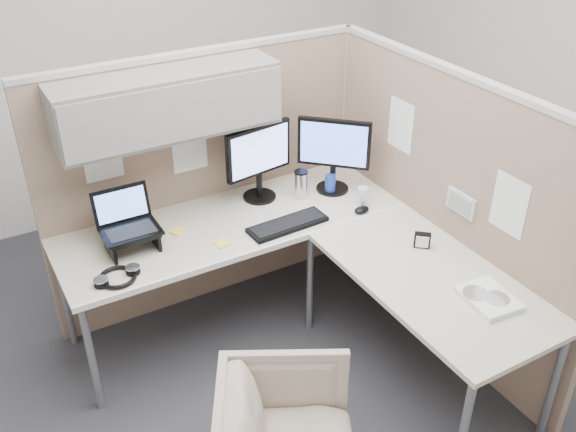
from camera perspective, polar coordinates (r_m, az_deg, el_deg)
ground at (r=3.80m, az=0.58°, el=-13.17°), size 4.50×4.50×0.00m
partition_back at (r=3.72m, az=-8.75°, el=6.03°), size 2.00×0.36×1.63m
partition_right at (r=3.71m, az=13.28°, el=0.56°), size 0.07×2.03×1.63m
desk at (r=3.49m, az=1.36°, el=-3.09°), size 2.00×1.98×0.73m
monitor_left at (r=3.78m, az=-2.62°, el=5.27°), size 0.44×0.20×0.47m
monitor_right at (r=3.88m, az=4.09°, el=5.92°), size 0.34×0.33×0.47m
laptop_station at (r=3.48m, az=-13.95°, el=-1.03°), size 0.30×0.26×0.31m
keyboard at (r=3.61m, az=-0.03°, el=-0.77°), size 0.47×0.18×0.02m
mouse at (r=3.77m, az=6.57°, el=0.56°), size 0.10×0.07×0.03m
travel_mug at (r=3.87m, az=1.16°, el=2.85°), size 0.08×0.08×0.18m
soda_can_green at (r=3.82m, az=6.67°, el=1.71°), size 0.07×0.07×0.12m
soda_can_silver at (r=3.94m, az=3.78°, el=2.85°), size 0.07×0.07×0.12m
sticky_note_a at (r=3.49m, az=-5.88°, el=-2.43°), size 0.09×0.09×0.01m
sticky_note_c at (r=3.63m, az=-9.82°, el=-1.31°), size 0.10×0.10×0.01m
sticky_note_b at (r=3.58m, az=-1.19°, el=-1.28°), size 0.09×0.09×0.01m
headphones at (r=3.31m, az=-14.92°, el=-5.25°), size 0.24×0.22×0.03m
paper_stack at (r=3.21m, az=17.39°, el=-7.02°), size 0.23×0.29×0.03m
desk_clock at (r=3.50m, az=11.84°, el=-2.13°), size 0.09×0.08×0.09m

